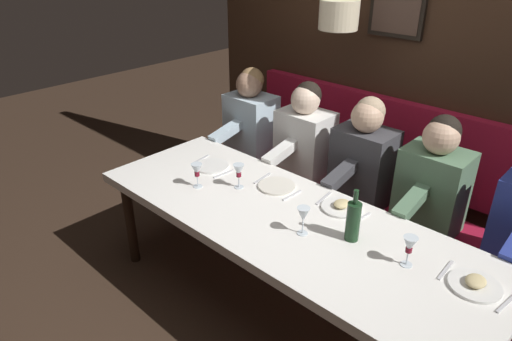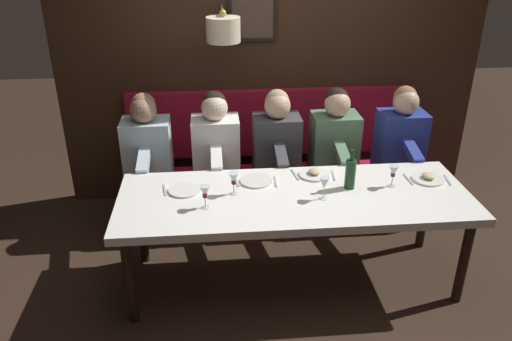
{
  "view_description": "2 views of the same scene",
  "coord_description": "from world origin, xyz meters",
  "views": [
    {
      "loc": [
        -1.75,
        -1.42,
        2.19
      ],
      "look_at": [
        0.05,
        0.27,
        0.92
      ],
      "focal_mm": 32.12,
      "sensor_mm": 36.0,
      "label": 1
    },
    {
      "loc": [
        -3.1,
        0.56,
        2.46
      ],
      "look_at": [
        0.05,
        0.27,
        0.92
      ],
      "focal_mm": 35.37,
      "sensor_mm": 36.0,
      "label": 2
    }
  ],
  "objects": [
    {
      "name": "ground_plane",
      "position": [
        0.0,
        0.0,
        0.0
      ],
      "size": [
        12.0,
        12.0,
        0.0
      ],
      "primitive_type": "plane",
      "color": "#332319"
    },
    {
      "name": "dining_table",
      "position": [
        0.0,
        0.0,
        0.68
      ],
      "size": [
        0.9,
        2.51,
        0.74
      ],
      "color": "white",
      "rests_on": "ground_plane"
    },
    {
      "name": "banquette_bench",
      "position": [
        0.89,
        0.0,
        0.23
      ],
      "size": [
        0.52,
        2.71,
        0.45
      ],
      "primitive_type": "cube",
      "color": "maroon",
      "rests_on": "ground_plane"
    },
    {
      "name": "back_wall_panel",
      "position": [
        1.46,
        0.01,
        1.37
      ],
      "size": [
        0.59,
        3.91,
        2.9
      ],
      "color": "#382316",
      "rests_on": "ground_plane"
    },
    {
      "name": "diner_near",
      "position": [
        0.88,
        -0.49,
        0.82
      ],
      "size": [
        0.6,
        0.4,
        0.79
      ],
      "color": "#567A5B",
      "rests_on": "banquette_bench"
    },
    {
      "name": "diner_middle",
      "position": [
        0.88,
        0.02,
        0.82
      ],
      "size": [
        0.6,
        0.4,
        0.79
      ],
      "color": "#3D3D42",
      "rests_on": "banquette_bench"
    },
    {
      "name": "diner_far",
      "position": [
        0.88,
        0.54,
        0.82
      ],
      "size": [
        0.6,
        0.4,
        0.79
      ],
      "color": "white",
      "rests_on": "banquette_bench"
    },
    {
      "name": "diner_farthest",
      "position": [
        0.88,
        1.12,
        0.82
      ],
      "size": [
        0.6,
        0.4,
        0.79
      ],
      "color": "silver",
      "rests_on": "banquette_bench"
    },
    {
      "name": "place_setting_0",
      "position": [
        0.29,
        -0.2,
        0.75
      ],
      "size": [
        0.24,
        0.33,
        0.05
      ],
      "color": "white",
      "rests_on": "dining_table"
    },
    {
      "name": "place_setting_1",
      "position": [
        0.13,
        0.78,
        0.75
      ],
      "size": [
        0.24,
        0.33,
        0.01
      ],
      "color": "white",
      "rests_on": "dining_table"
    },
    {
      "name": "place_setting_2",
      "position": [
        0.23,
        0.26,
        0.75
      ],
      "size": [
        0.24,
        0.32,
        0.01
      ],
      "color": "silver",
      "rests_on": "dining_table"
    },
    {
      "name": "place_setting_3",
      "position": [
        0.14,
        -1.03,
        0.75
      ],
      "size": [
        0.24,
        0.32,
        0.05
      ],
      "color": "white",
      "rests_on": "dining_table"
    },
    {
      "name": "wine_glass_0",
      "position": [
        -0.07,
        -0.19,
        0.86
      ],
      "size": [
        0.07,
        0.07,
        0.16
      ],
      "color": "silver",
      "rests_on": "dining_table"
    },
    {
      "name": "wine_glass_1",
      "position": [
        -0.12,
        0.63,
        0.86
      ],
      "size": [
        0.07,
        0.07,
        0.16
      ],
      "color": "silver",
      "rests_on": "dining_table"
    },
    {
      "name": "wine_glass_2",
      "position": [
        0.06,
        0.43,
        0.86
      ],
      "size": [
        0.07,
        0.07,
        0.16
      ],
      "color": "silver",
      "rests_on": "dining_table"
    },
    {
      "name": "wine_glass_3",
      "position": [
        0.07,
        -0.73,
        0.86
      ],
      "size": [
        0.07,
        0.07,
        0.16
      ],
      "color": "silver",
      "rests_on": "dining_table"
    },
    {
      "name": "wine_bottle",
      "position": [
        0.07,
        -0.41,
        0.86
      ],
      "size": [
        0.08,
        0.08,
        0.3
      ],
      "color": "#19381E",
      "rests_on": "dining_table"
    }
  ]
}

